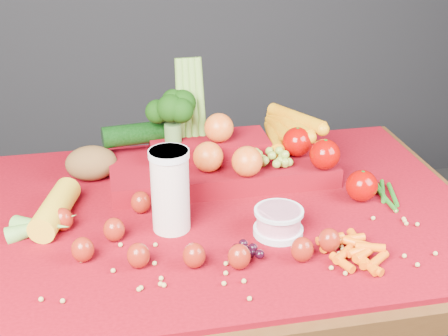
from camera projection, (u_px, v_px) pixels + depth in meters
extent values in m
cube|color=#371D0C|center=(226.00, 223.00, 1.36)|extent=(1.10, 0.80, 0.05)
cube|color=#371D0C|center=(33.00, 297.00, 1.73)|extent=(0.06, 0.06, 0.70)
cube|color=#371D0C|center=(358.00, 258.00, 1.90)|extent=(0.06, 0.06, 0.70)
cube|color=maroon|center=(226.00, 211.00, 1.35)|extent=(1.05, 0.75, 0.01)
cylinder|color=beige|center=(170.00, 190.00, 1.23)|extent=(0.08, 0.08, 0.17)
cylinder|color=silver|center=(169.00, 154.00, 1.20)|extent=(0.08, 0.08, 0.01)
cylinder|color=silver|center=(278.00, 231.00, 1.25)|extent=(0.10, 0.10, 0.01)
cylinder|color=#C67888|center=(279.00, 219.00, 1.24)|extent=(0.09, 0.09, 0.04)
cylinder|color=silver|center=(279.00, 211.00, 1.23)|extent=(0.10, 0.10, 0.01)
ellipsoid|color=maroon|center=(114.00, 230.00, 1.22)|extent=(0.04, 0.04, 0.05)
cone|color=#0C4710|center=(113.00, 219.00, 1.21)|extent=(0.03, 0.03, 0.01)
ellipsoid|color=maroon|center=(83.00, 250.00, 1.16)|extent=(0.04, 0.04, 0.05)
cone|color=#0C4710|center=(81.00, 239.00, 1.15)|extent=(0.03, 0.03, 0.01)
ellipsoid|color=maroon|center=(138.00, 255.00, 1.14)|extent=(0.04, 0.04, 0.05)
cone|color=#0C4710|center=(138.00, 245.00, 1.13)|extent=(0.03, 0.03, 0.01)
ellipsoid|color=maroon|center=(194.00, 255.00, 1.14)|extent=(0.04, 0.04, 0.05)
cone|color=#0C4710|center=(194.00, 245.00, 1.13)|extent=(0.03, 0.03, 0.01)
ellipsoid|color=maroon|center=(239.00, 257.00, 1.14)|extent=(0.04, 0.04, 0.05)
cone|color=#0C4710|center=(239.00, 246.00, 1.13)|extent=(0.03, 0.03, 0.01)
ellipsoid|color=maroon|center=(302.00, 249.00, 1.16)|extent=(0.04, 0.04, 0.05)
cone|color=#0C4710|center=(303.00, 239.00, 1.15)|extent=(0.03, 0.03, 0.01)
ellipsoid|color=maroon|center=(141.00, 202.00, 1.32)|extent=(0.04, 0.04, 0.05)
cone|color=#0C4710|center=(140.00, 192.00, 1.31)|extent=(0.03, 0.03, 0.01)
ellipsoid|color=maroon|center=(63.00, 219.00, 1.26)|extent=(0.04, 0.04, 0.05)
cone|color=#0C4710|center=(61.00, 209.00, 1.25)|extent=(0.03, 0.03, 0.01)
ellipsoid|color=maroon|center=(329.00, 240.00, 1.19)|extent=(0.04, 0.04, 0.05)
cone|color=#0C4710|center=(330.00, 230.00, 1.17)|extent=(0.03, 0.03, 0.01)
cylinder|color=gold|center=(55.00, 209.00, 1.29)|extent=(0.10, 0.19, 0.06)
ellipsoid|color=brown|center=(91.00, 163.00, 1.45)|extent=(0.12, 0.09, 0.08)
cube|color=maroon|center=(221.00, 169.00, 1.47)|extent=(0.52, 0.22, 0.04)
cube|color=maroon|center=(209.00, 145.00, 1.49)|extent=(0.28, 0.12, 0.03)
sphere|color=#890001|center=(325.00, 154.00, 1.40)|extent=(0.07, 0.07, 0.07)
sphere|color=#890001|center=(362.00, 186.00, 1.36)|extent=(0.07, 0.07, 0.07)
sphere|color=#890001|center=(297.00, 142.00, 1.47)|extent=(0.07, 0.07, 0.07)
sphere|color=#C73E0A|center=(208.00, 157.00, 1.39)|extent=(0.07, 0.07, 0.07)
sphere|color=#C73E0A|center=(247.00, 161.00, 1.37)|extent=(0.07, 0.07, 0.07)
sphere|color=#C73E0A|center=(219.00, 128.00, 1.46)|extent=(0.07, 0.07, 0.07)
cylinder|color=orange|center=(274.00, 137.00, 1.54)|extent=(0.06, 0.18, 0.04)
cylinder|color=orange|center=(282.00, 131.00, 1.54)|extent=(0.04, 0.18, 0.04)
cylinder|color=orange|center=(290.00, 125.00, 1.53)|extent=(0.08, 0.18, 0.04)
cylinder|color=orange|center=(296.00, 118.00, 1.53)|extent=(0.11, 0.18, 0.04)
cylinder|color=#3F662D|center=(173.00, 133.00, 1.46)|extent=(0.04, 0.04, 0.04)
cylinder|color=olive|center=(180.00, 105.00, 1.48)|extent=(0.03, 0.06, 0.22)
cylinder|color=olive|center=(187.00, 105.00, 1.48)|extent=(0.02, 0.06, 0.22)
cylinder|color=olive|center=(194.00, 104.00, 1.48)|extent=(0.02, 0.06, 0.22)
cylinder|color=olive|center=(200.00, 104.00, 1.49)|extent=(0.03, 0.06, 0.22)
cylinder|color=black|center=(149.00, 132.00, 1.49)|extent=(0.22, 0.08, 0.05)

